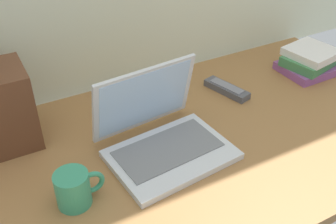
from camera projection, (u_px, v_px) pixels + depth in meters
desk at (171, 151)px, 1.10m from camera, size 1.60×0.76×0.03m
laptop at (162, 135)px, 1.06m from camera, size 0.33×0.29×0.21m
coffee_mug at (74, 188)px, 0.90m from camera, size 0.12×0.08×0.09m
remote_control_near at (227, 89)px, 1.31m from camera, size 0.09×0.17×0.02m
book_stack at (310, 61)px, 1.41m from camera, size 0.21×0.18×0.09m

